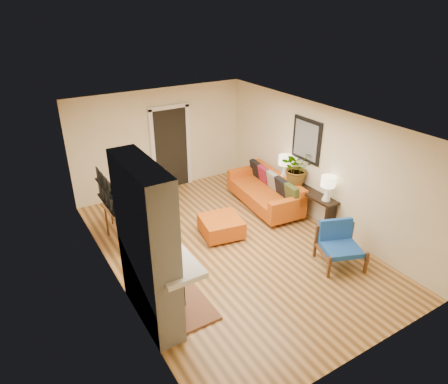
{
  "coord_description": "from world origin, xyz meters",
  "views": [
    {
      "loc": [
        -3.6,
        -5.7,
        4.55
      ],
      "look_at": [
        0.0,
        0.2,
        1.15
      ],
      "focal_mm": 32.0,
      "sensor_mm": 36.0,
      "label": 1
    }
  ],
  "objects_px": {
    "dining_table": "(130,213)",
    "lamp_near": "(328,185)",
    "ottoman": "(221,226)",
    "sofa": "(267,191)",
    "houseplant": "(297,167)",
    "blue_chair": "(339,242)",
    "console_table": "(304,194)",
    "lamp_far": "(285,164)"
  },
  "relations": [
    {
      "from": "lamp_near",
      "to": "houseplant",
      "type": "bearing_deg",
      "value": 90.6
    },
    {
      "from": "sofa",
      "to": "ottoman",
      "type": "bearing_deg",
      "value": -159.95
    },
    {
      "from": "ottoman",
      "to": "dining_table",
      "type": "distance_m",
      "value": 1.88
    },
    {
      "from": "sofa",
      "to": "ottoman",
      "type": "distance_m",
      "value": 1.76
    },
    {
      "from": "blue_chair",
      "to": "lamp_near",
      "type": "relative_size",
      "value": 1.81
    },
    {
      "from": "sofa",
      "to": "ottoman",
      "type": "height_order",
      "value": "sofa"
    },
    {
      "from": "dining_table",
      "to": "lamp_near",
      "type": "distance_m",
      "value": 4.07
    },
    {
      "from": "blue_chair",
      "to": "dining_table",
      "type": "distance_m",
      "value": 4.13
    },
    {
      "from": "sofa",
      "to": "lamp_near",
      "type": "bearing_deg",
      "value": -77.75
    },
    {
      "from": "houseplant",
      "to": "ottoman",
      "type": "bearing_deg",
      "value": -179.83
    },
    {
      "from": "ottoman",
      "to": "houseplant",
      "type": "height_order",
      "value": "houseplant"
    },
    {
      "from": "sofa",
      "to": "blue_chair",
      "type": "height_order",
      "value": "sofa"
    },
    {
      "from": "blue_chair",
      "to": "sofa",
      "type": "bearing_deg",
      "value": 84.57
    },
    {
      "from": "blue_chair",
      "to": "dining_table",
      "type": "relative_size",
      "value": 0.56
    },
    {
      "from": "blue_chair",
      "to": "console_table",
      "type": "height_order",
      "value": "blue_chair"
    },
    {
      "from": "sofa",
      "to": "dining_table",
      "type": "relative_size",
      "value": 1.27
    },
    {
      "from": "sofa",
      "to": "houseplant",
      "type": "distance_m",
      "value": 1.02
    },
    {
      "from": "dining_table",
      "to": "houseplant",
      "type": "height_order",
      "value": "houseplant"
    },
    {
      "from": "ottoman",
      "to": "sofa",
      "type": "bearing_deg",
      "value": 20.05
    },
    {
      "from": "blue_chair",
      "to": "houseplant",
      "type": "bearing_deg",
      "value": 73.62
    },
    {
      "from": "ottoman",
      "to": "lamp_far",
      "type": "distance_m",
      "value": 2.2
    },
    {
      "from": "blue_chair",
      "to": "console_table",
      "type": "bearing_deg",
      "value": 70.68
    },
    {
      "from": "console_table",
      "to": "lamp_far",
      "type": "height_order",
      "value": "lamp_far"
    },
    {
      "from": "blue_chair",
      "to": "console_table",
      "type": "xyz_separation_m",
      "value": [
        0.58,
        1.65,
        0.15
      ]
    },
    {
      "from": "sofa",
      "to": "ottoman",
      "type": "xyz_separation_m",
      "value": [
        -1.65,
        -0.6,
        -0.13
      ]
    },
    {
      "from": "sofa",
      "to": "lamp_far",
      "type": "height_order",
      "value": "lamp_far"
    },
    {
      "from": "sofa",
      "to": "console_table",
      "type": "relative_size",
      "value": 1.2
    },
    {
      "from": "dining_table",
      "to": "lamp_near",
      "type": "height_order",
      "value": "lamp_near"
    },
    {
      "from": "sofa",
      "to": "console_table",
      "type": "height_order",
      "value": "sofa"
    },
    {
      "from": "ottoman",
      "to": "houseplant",
      "type": "relative_size",
      "value": 1.16
    },
    {
      "from": "ottoman",
      "to": "lamp_near",
      "type": "xyz_separation_m",
      "value": [
        1.99,
        -0.95,
        0.83
      ]
    },
    {
      "from": "blue_chair",
      "to": "houseplant",
      "type": "relative_size",
      "value": 1.21
    },
    {
      "from": "blue_chair",
      "to": "houseplant",
      "type": "distance_m",
      "value": 2.13
    },
    {
      "from": "console_table",
      "to": "houseplant",
      "type": "bearing_deg",
      "value": 92.03
    },
    {
      "from": "lamp_near",
      "to": "blue_chair",
      "type": "bearing_deg",
      "value": -120.71
    },
    {
      "from": "sofa",
      "to": "houseplant",
      "type": "xyz_separation_m",
      "value": [
        0.33,
        -0.6,
        0.76
      ]
    },
    {
      "from": "ottoman",
      "to": "lamp_near",
      "type": "distance_m",
      "value": 2.35
    },
    {
      "from": "console_table",
      "to": "lamp_far",
      "type": "bearing_deg",
      "value": 90.0
    },
    {
      "from": "console_table",
      "to": "lamp_far",
      "type": "xyz_separation_m",
      "value": [
        0.0,
        0.71,
        0.49
      ]
    },
    {
      "from": "dining_table",
      "to": "console_table",
      "type": "xyz_separation_m",
      "value": [
        3.62,
        -1.13,
        -0.03
      ]
    },
    {
      "from": "sofa",
      "to": "blue_chair",
      "type": "xyz_separation_m",
      "value": [
        -0.24,
        -2.52,
        0.06
      ]
    },
    {
      "from": "lamp_far",
      "to": "dining_table",
      "type": "bearing_deg",
      "value": 173.37
    }
  ]
}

